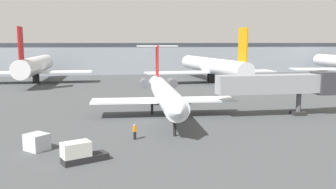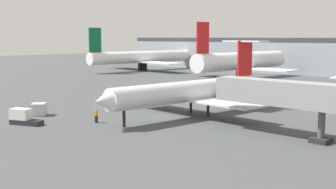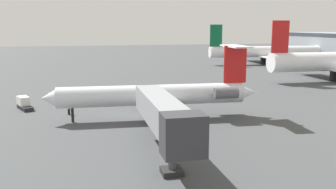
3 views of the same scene
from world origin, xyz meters
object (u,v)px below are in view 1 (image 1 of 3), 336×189
regional_jet (164,92)px  jet_bridge (283,84)px  ground_crew_marshaller (135,132)px  parked_airliner_centre (211,66)px  parked_airliner_west_mid (35,66)px  cargo_container_uld (37,142)px  baggage_tug_lead (80,153)px

regional_jet → jet_bridge: (16.60, -2.78, 1.09)m
ground_crew_marshaller → parked_airliner_centre: (24.29, 52.06, 3.44)m
parked_airliner_west_mid → ground_crew_marshaller: bearing=-71.0°
jet_bridge → parked_airliner_centre: parked_airliner_centre is taller
cargo_container_uld → parked_airliner_west_mid: parked_airliner_west_mid is taller
jet_bridge → parked_airliner_centre: (2.51, 42.78, -0.18)m
baggage_tug_lead → cargo_container_uld: bearing=134.0°
regional_jet → ground_crew_marshaller: size_ratio=17.37×
regional_jet → parked_airliner_centre: 44.33m
cargo_container_uld → parked_airliner_centre: parked_airliner_centre is taller
regional_jet → jet_bridge: regional_jet is taller
cargo_container_uld → parked_airliner_centre: 64.17m
regional_jet → baggage_tug_lead: (-10.50, -18.84, -2.55)m
regional_jet → parked_airliner_west_mid: size_ratio=0.87×
ground_crew_marshaller → cargo_container_uld: size_ratio=0.63×
ground_crew_marshaller → baggage_tug_lead: baggage_tug_lead is taller
jet_bridge → cargo_container_uld: size_ratio=6.35×
regional_jet → cargo_container_uld: (-14.84, -14.34, -2.58)m
regional_jet → parked_airliner_west_mid: (-25.55, 47.07, 1.08)m
regional_jet → parked_airliner_centre: size_ratio=0.72×
baggage_tug_lead → parked_airliner_centre: size_ratio=0.10×
baggage_tug_lead → parked_airliner_west_mid: parked_airliner_west_mid is taller
baggage_tug_lead → regional_jet: bearing=60.9°
parked_airliner_west_mid → parked_airliner_centre: bearing=-9.0°
ground_crew_marshaller → baggage_tug_lead: 8.62m
regional_jet → ground_crew_marshaller: bearing=-113.2°
cargo_container_uld → ground_crew_marshaller: bearing=13.3°
baggage_tug_lead → parked_airliner_west_mid: (-15.05, 65.91, 3.63)m
baggage_tug_lead → parked_airliner_centre: bearing=63.3°
jet_bridge → baggage_tug_lead: (-27.10, -16.06, -3.64)m
regional_jet → parked_airliner_west_mid: bearing=118.5°
baggage_tug_lead → parked_airliner_west_mid: bearing=102.9°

